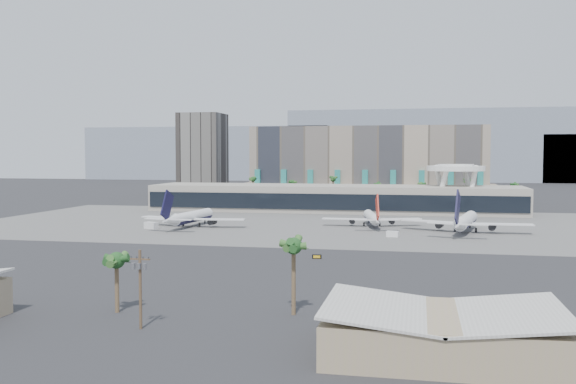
% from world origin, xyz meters
% --- Properties ---
extents(ground, '(900.00, 900.00, 0.00)m').
position_xyz_m(ground, '(0.00, 0.00, 0.00)').
color(ground, '#232326').
rests_on(ground, ground).
extents(apron_pad, '(260.00, 130.00, 0.06)m').
position_xyz_m(apron_pad, '(0.00, 55.00, 0.03)').
color(apron_pad, '#5B5B59').
rests_on(apron_pad, ground).
extents(mountain_ridge, '(680.00, 60.00, 70.00)m').
position_xyz_m(mountain_ridge, '(27.88, 470.00, 29.89)').
color(mountain_ridge, gray).
rests_on(mountain_ridge, ground).
extents(hotel, '(140.00, 30.00, 42.00)m').
position_xyz_m(hotel, '(10.00, 174.41, 16.81)').
color(hotel, tan).
rests_on(hotel, ground).
extents(office_tower, '(30.00, 30.00, 52.00)m').
position_xyz_m(office_tower, '(-95.00, 200.00, 22.94)').
color(office_tower, black).
rests_on(office_tower, ground).
extents(terminal, '(170.00, 32.50, 14.50)m').
position_xyz_m(terminal, '(0.00, 109.84, 6.52)').
color(terminal, '#B4AE9E').
rests_on(terminal, ground).
extents(saucer_structure, '(26.00, 26.00, 21.89)m').
position_xyz_m(saucer_structure, '(55.00, 116.00, 18.45)').
color(saucer_structure, white).
rests_on(saucer_structure, ground).
extents(palm_row, '(157.80, 2.80, 13.10)m').
position_xyz_m(palm_row, '(7.00, 145.00, 10.50)').
color(palm_row, brown).
rests_on(palm_row, ground).
extents(hangar_right, '(30.55, 20.60, 6.89)m').
position_xyz_m(hangar_right, '(42.00, -100.00, 2.95)').
color(hangar_right, tan).
rests_on(hangar_right, ground).
extents(utility_pole, '(3.20, 0.85, 12.00)m').
position_xyz_m(utility_pole, '(-2.00, -96.09, 7.14)').
color(utility_pole, '#4C3826').
rests_on(utility_pole, ground).
extents(airliner_left, '(40.70, 42.06, 14.53)m').
position_xyz_m(airliner_left, '(-42.47, 34.91, 3.66)').
color(airliner_left, white).
rests_on(airliner_left, ground).
extents(airliner_centre, '(36.03, 37.41, 13.01)m').
position_xyz_m(airliner_centre, '(22.09, 49.55, 3.28)').
color(airliner_centre, white).
rests_on(airliner_centre, ground).
extents(airliner_right, '(43.11, 44.78, 15.60)m').
position_xyz_m(airliner_right, '(54.09, 37.38, 3.93)').
color(airliner_right, white).
rests_on(airliner_right, ground).
extents(service_vehicle_a, '(5.44, 4.05, 2.39)m').
position_xyz_m(service_vehicle_a, '(-54.00, 26.43, 1.20)').
color(service_vehicle_a, silver).
rests_on(service_vehicle_a, ground).
extents(service_vehicle_b, '(4.01, 2.69, 1.91)m').
position_xyz_m(service_vehicle_b, '(30.68, 20.78, 0.96)').
color(service_vehicle_b, white).
rests_on(service_vehicle_b, ground).
extents(taxiway_sign, '(2.40, 0.61, 1.08)m').
position_xyz_m(taxiway_sign, '(13.74, -26.31, 0.54)').
color(taxiway_sign, black).
rests_on(taxiway_sign, ground).
extents(near_palm_a, '(6.00, 6.00, 10.14)m').
position_xyz_m(near_palm_a, '(-10.19, -87.27, 7.34)').
color(near_palm_a, brown).
rests_on(near_palm_a, ground).
extents(near_palm_b, '(6.00, 6.00, 12.76)m').
position_xyz_m(near_palm_b, '(18.89, -82.96, 9.91)').
color(near_palm_b, brown).
rests_on(near_palm_b, ground).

